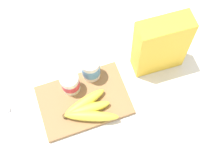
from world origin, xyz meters
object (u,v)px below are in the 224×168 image
Objects in this scene: cereal_box at (161,46)px; spoon at (11,114)px; yogurt_cup_back at (91,68)px; banana_bunch at (88,110)px; cutting_board at (84,100)px; yogurt_cup_front at (70,83)px.

cereal_box is 0.56m from spoon.
cereal_box is 2.54× the size of yogurt_cup_back.
yogurt_cup_back reaches higher than banana_bunch.
cereal_box is at bearing 1.71° from spoon.
spoon is at bearing 171.16° from cutting_board.
yogurt_cup_front is 0.61× the size of spoon.
banana_bunch is 0.27m from spoon.
cutting_board is 0.32m from cereal_box.
cereal_box is at bearing 19.20° from banana_bunch.
yogurt_cup_back is 0.53× the size of banana_bunch.
cutting_board is 0.11m from yogurt_cup_back.
cereal_box is 2.99× the size of yogurt_cup_front.
spoon is at bearing -175.84° from yogurt_cup_front.
cutting_board is at bearing 91.42° from banana_bunch.
cereal_box reaches higher than yogurt_cup_front.
cutting_board is 2.31× the size of spoon.
cereal_box is at bearing 0.01° from yogurt_cup_front.
banana_bunch is (-0.05, -0.13, -0.03)m from yogurt_cup_back.
cutting_board is 0.05m from banana_bunch.
spoon is (-0.54, -0.02, -0.11)m from cereal_box.
yogurt_cup_front is 0.23m from spoon.
cereal_box is (0.30, 0.05, 0.11)m from cutting_board.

